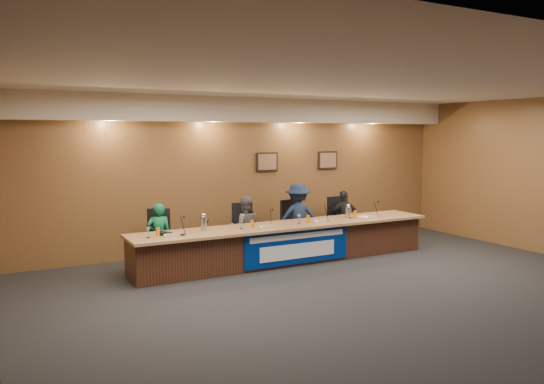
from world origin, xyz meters
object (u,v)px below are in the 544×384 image
(panelist_b, at_px, (245,227))
(carafe_left, at_px, (204,224))
(dais_body, at_px, (287,244))
(banner, at_px, (298,247))
(office_chair_a, at_px, (157,242))
(office_chair_c, at_px, (295,229))
(carafe_right, at_px, (348,212))
(panelist_c, at_px, (298,218))
(panelist_d, at_px, (344,219))
(panelist_a, at_px, (159,236))
(office_chair_d, at_px, (341,224))
(office_chair_b, at_px, (243,234))
(speakerphone, at_px, (163,233))

(panelist_b, bearing_deg, carafe_left, 44.24)
(dais_body, relative_size, banner, 2.73)
(office_chair_a, xyz_separation_m, office_chair_c, (2.95, 0.00, 0.00))
(banner, height_order, carafe_right, carafe_right)
(panelist_c, height_order, panelist_d, panelist_c)
(office_chair_a, bearing_deg, banner, -2.11)
(panelist_a, relative_size, panelist_d, 0.99)
(panelist_d, distance_m, office_chair_c, 1.19)
(panelist_d, distance_m, carafe_right, 0.77)
(office_chair_a, bearing_deg, office_chair_c, 24.35)
(banner, height_order, office_chair_d, banner)
(panelist_c, distance_m, office_chair_c, 0.26)
(banner, relative_size, panelist_d, 1.79)
(carafe_left, distance_m, carafe_right, 3.13)
(panelist_c, xyz_separation_m, panelist_d, (1.18, 0.00, -0.11))
(office_chair_a, distance_m, office_chair_b, 1.73)
(panelist_c, height_order, carafe_left, panelist_c)
(office_chair_b, relative_size, speakerphone, 1.50)
(panelist_b, distance_m, office_chair_d, 2.41)
(dais_body, distance_m, carafe_right, 1.54)
(office_chair_a, distance_m, carafe_left, 1.02)
(banner, height_order, office_chair_c, banner)
(office_chair_c, relative_size, office_chair_d, 1.00)
(dais_body, height_order, panelist_c, panelist_c)
(panelist_a, xyz_separation_m, office_chair_d, (4.13, 0.10, -0.13))
(panelist_a, bearing_deg, office_chair_c, -167.47)
(carafe_left, bearing_deg, office_chair_a, 132.80)
(panelist_b, bearing_deg, office_chair_b, -74.33)
(panelist_d, distance_m, office_chair_a, 4.14)
(office_chair_a, relative_size, speakerphone, 1.50)
(panelist_b, relative_size, carafe_left, 4.87)
(panelist_d, height_order, office_chair_b, panelist_d)
(carafe_left, bearing_deg, speakerphone, -177.83)
(panelist_d, distance_m, office_chair_b, 2.41)
(panelist_a, xyz_separation_m, panelist_c, (2.95, 0.00, 0.12))
(office_chair_b, distance_m, carafe_right, 2.20)
(panelist_c, relative_size, office_chair_b, 3.02)
(banner, bearing_deg, panelist_b, 119.20)
(panelist_d, xyz_separation_m, office_chair_c, (-1.18, 0.10, -0.13))
(office_chair_a, bearing_deg, panelist_d, 22.97)
(banner, height_order, panelist_c, panelist_c)
(panelist_c, bearing_deg, carafe_right, 157.49)
(speakerphone, bearing_deg, dais_body, -0.43)
(panelist_d, bearing_deg, office_chair_a, 13.01)
(office_chair_b, height_order, speakerphone, speakerphone)
(carafe_right, bearing_deg, banner, -163.80)
(dais_body, distance_m, speakerphone, 2.46)
(panelist_a, bearing_deg, office_chair_b, -166.10)
(panelist_c, relative_size, carafe_left, 5.66)
(banner, relative_size, panelist_c, 1.52)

